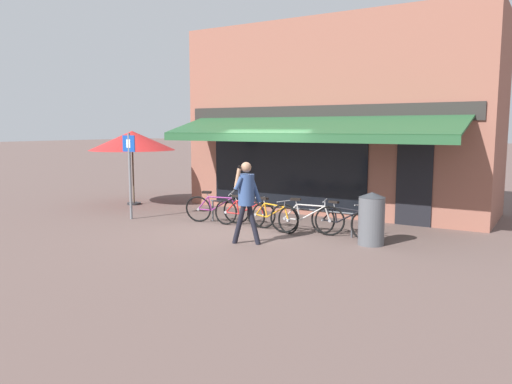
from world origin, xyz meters
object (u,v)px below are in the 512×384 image
object	(u,v)px
bicycle_red	(244,213)
bicycle_silver	(307,218)
bicycle_purple	(217,209)
pedestrian_adult	(246,194)
bicycle_black	(343,221)
parking_sign	(130,167)
cafe_parasol	(132,141)
litter_bin	(371,218)
bicycle_orange	(271,216)

from	to	relation	value
bicycle_red	bicycle_silver	size ratio (longest dim) A/B	0.99
bicycle_purple	pedestrian_adult	bearing A→B (deg)	-57.36
bicycle_black	parking_sign	size ratio (longest dim) A/B	0.74
pedestrian_adult	cafe_parasol	bearing A→B (deg)	-21.79
litter_bin	cafe_parasol	bearing A→B (deg)	170.34
bicycle_black	bicycle_purple	bearing A→B (deg)	-168.09
cafe_parasol	bicycle_red	bearing A→B (deg)	-12.98
bicycle_red	bicycle_silver	world-z (taller)	bicycle_silver
bicycle_red	litter_bin	bearing A→B (deg)	-10.59
parking_sign	litter_bin	bearing A→B (deg)	4.39
bicycle_black	litter_bin	xyz separation A→B (m)	(0.82, -0.43, 0.21)
bicycle_red	bicycle_black	bearing A→B (deg)	-2.55
pedestrian_adult	bicycle_silver	bearing A→B (deg)	-110.93
bicycle_orange	parking_sign	xyz separation A→B (m)	(-4.02, -0.69, 1.08)
pedestrian_adult	parking_sign	size ratio (longest dim) A/B	0.76
bicycle_purple	pedestrian_adult	size ratio (longest dim) A/B	0.96
bicycle_purple	bicycle_silver	size ratio (longest dim) A/B	0.99
bicycle_orange	bicycle_red	bearing A→B (deg)	-171.10
bicycle_red	bicycle_orange	world-z (taller)	bicycle_red
bicycle_black	pedestrian_adult	xyz separation A→B (m)	(-1.49, -1.76, 0.73)
bicycle_red	bicycle_orange	bearing A→B (deg)	-11.94
litter_bin	pedestrian_adult	bearing A→B (deg)	-150.06
bicycle_red	parking_sign	distance (m)	3.45
bicycle_purple	pedestrian_adult	xyz separation A→B (m)	(1.93, -1.59, 0.71)
litter_bin	bicycle_purple	bearing A→B (deg)	176.50
bicycle_red	litter_bin	xyz separation A→B (m)	(3.40, -0.27, 0.22)
bicycle_silver	bicycle_orange	bearing A→B (deg)	168.06
bicycle_silver	bicycle_black	bearing A→B (deg)	-0.80
pedestrian_adult	parking_sign	world-z (taller)	parking_sign
bicycle_silver	litter_bin	size ratio (longest dim) A/B	1.53
parking_sign	bicycle_orange	bearing A→B (deg)	9.75
bicycle_purple	bicycle_orange	distance (m)	1.68
bicycle_purple	bicycle_orange	bearing A→B (deg)	-20.41
litter_bin	cafe_parasol	xyz separation A→B (m)	(-8.43, 1.44, 1.50)
bicycle_red	pedestrian_adult	xyz separation A→B (m)	(1.09, -1.60, 0.74)
bicycle_purple	bicycle_orange	xyz separation A→B (m)	(1.68, -0.07, -0.02)
bicycle_silver	litter_bin	xyz separation A→B (m)	(1.63, -0.23, 0.19)
bicycle_silver	parking_sign	size ratio (longest dim) A/B	0.74
litter_bin	parking_sign	xyz separation A→B (m)	(-6.58, -0.51, 0.87)
bicycle_black	bicycle_orange	bearing A→B (deg)	-163.00
pedestrian_adult	litter_bin	size ratio (longest dim) A/B	1.57
bicycle_silver	parking_sign	distance (m)	5.11
bicycle_purple	litter_bin	xyz separation A→B (m)	(4.23, -0.26, 0.19)
cafe_parasol	bicycle_orange	bearing A→B (deg)	-12.00
bicycle_red	bicycle_orange	size ratio (longest dim) A/B	1.01
bicycle_silver	bicycle_black	size ratio (longest dim) A/B	1.00
cafe_parasol	bicycle_black	bearing A→B (deg)	-7.53
bicycle_purple	parking_sign	world-z (taller)	parking_sign
bicycle_red	bicycle_silver	distance (m)	1.77
bicycle_silver	bicycle_red	bearing A→B (deg)	163.95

